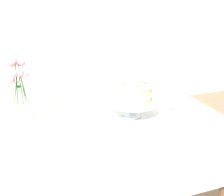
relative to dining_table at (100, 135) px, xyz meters
The scene contains 9 objects.
dining_table is the anchor object (origin of this frame).
linen_napkin 0.21m from the dining_table, ahead, with size 0.32×0.32×0.00m, color white.
cake_stand 0.26m from the dining_table, ahead, with size 0.29×0.29×0.10m.
layer_cake 0.31m from the dining_table, ahead, with size 0.22×0.22×0.11m.
flower_vase 0.48m from the dining_table, 165.00° to the left, with size 0.11×0.11×0.36m.
loose_petal_0 0.52m from the dining_table, 30.42° to the right, with size 0.03×0.02×0.01m, color pink.
loose_petal_1 0.24m from the dining_table, 115.11° to the right, with size 0.03×0.03×0.00m, color pink.
loose_petal_2 0.33m from the dining_table, 87.66° to the left, with size 0.04×0.03×0.00m, color pink.
loose_petal_3 0.47m from the dining_table, ahead, with size 0.04×0.03×0.00m, color #E56B51.
Camera 1 is at (-0.42, -1.39, 1.41)m, focal length 45.36 mm.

